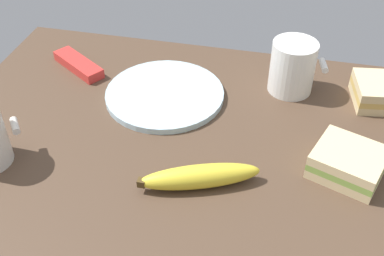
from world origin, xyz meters
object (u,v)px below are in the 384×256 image
Objects in this scene: plate_of_food at (165,94)px; sandwich_side at (383,92)px; snack_bar at (78,65)px; banana at (200,177)px; sandwich_main at (348,163)px; coffee_mug_black at (293,66)px.

sandwich_side reaches higher than plate_of_food.
banana is at bearing 173.15° from snack_bar.
sandwich_main is at bearing -165.92° from snack_bar.
banana is (11.69, 29.08, -3.35)cm from coffee_mug_black.
banana is at bearing 19.60° from sandwich_main.
banana reaches higher than plate_of_food.
sandwich_side is 0.89× the size of snack_bar.
coffee_mug_black is 43.37cm from snack_bar.
coffee_mug_black is at bearing -143.35° from snack_bar.
coffee_mug_black reaches higher than sandwich_main.
plate_of_food is 2.08× the size of coffee_mug_black.
sandwich_side is at bearing 178.87° from coffee_mug_black.
coffee_mug_black reaches higher than banana.
banana is 41.28cm from snack_bar.
sandwich_main reaches higher than banana.
coffee_mug_black is 17.40cm from sandwich_side.
coffee_mug_black is 0.58× the size of banana.
sandwich_main is 21.98cm from sandwich_side.
sandwich_main and sandwich_side have the same top height.
plate_of_food is 24.82cm from coffee_mug_black.
banana is (28.81, 28.74, -0.32)cm from sandwich_side.
sandwich_side is at bearing -135.07° from banana.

